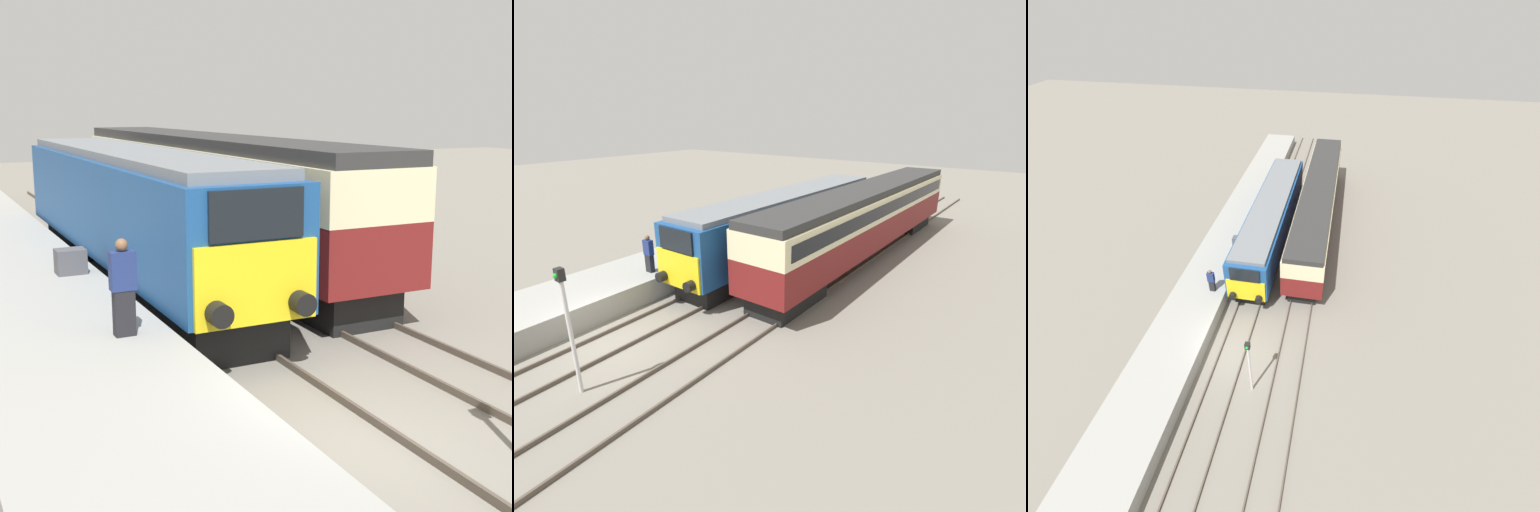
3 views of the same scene
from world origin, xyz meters
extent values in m
plane|color=slate|center=(0.00, 0.00, 0.00)|extent=(120.00, 120.00, 0.00)
cube|color=gray|center=(-3.30, 8.00, 0.51)|extent=(3.50, 50.00, 1.02)
cube|color=#4C4238|center=(-0.72, 5.00, 0.07)|extent=(0.07, 60.00, 0.14)
cube|color=#4C4238|center=(0.72, 5.00, 0.07)|extent=(0.07, 60.00, 0.14)
cube|color=#4C4238|center=(2.68, 5.00, 0.07)|extent=(0.07, 60.00, 0.14)
cube|color=#4C4238|center=(4.12, 5.00, 0.07)|extent=(0.07, 60.00, 0.14)
cube|color=black|center=(0.00, 5.92, 0.50)|extent=(2.03, 4.00, 1.00)
cube|color=black|center=(0.00, 16.85, 0.50)|extent=(2.03, 4.00, 1.00)
cube|color=navy|center=(0.00, 11.39, 2.29)|extent=(2.70, 15.93, 2.58)
cube|color=yellow|center=(0.00, 3.38, 1.77)|extent=(2.48, 0.10, 1.55)
cube|color=black|center=(0.00, 3.38, 3.06)|extent=(1.89, 0.10, 0.93)
cube|color=slate|center=(0.00, 11.39, 3.70)|extent=(2.38, 15.29, 0.24)
cylinder|color=black|center=(-0.85, 3.17, 1.35)|extent=(0.44, 0.35, 0.44)
cylinder|color=black|center=(0.85, 3.17, 1.35)|extent=(0.44, 0.35, 0.44)
cube|color=black|center=(3.40, 6.38, 0.47)|extent=(1.89, 3.60, 0.95)
cube|color=black|center=(3.40, 22.01, 0.47)|extent=(1.89, 3.60, 0.95)
cube|color=maroon|center=(3.40, 14.20, 1.72)|extent=(2.70, 20.03, 1.53)
cube|color=beige|center=(3.40, 14.20, 3.09)|extent=(2.71, 20.03, 1.21)
cube|color=black|center=(3.40, 14.20, 3.09)|extent=(2.75, 19.23, 0.66)
cube|color=#2D2D2D|center=(3.40, 14.20, 3.87)|extent=(2.48, 20.03, 0.36)
cube|color=black|center=(-2.40, 3.77, 1.43)|extent=(0.36, 0.24, 0.82)
cube|color=navy|center=(-2.40, 3.77, 2.19)|extent=(0.44, 0.26, 0.69)
sphere|color=brown|center=(-2.40, 3.77, 2.64)|extent=(0.22, 0.22, 0.22)
cube|color=#4C4C51|center=(-2.24, 8.99, 1.32)|extent=(0.70, 0.56, 0.60)
camera|label=1|loc=(-5.63, -7.99, 4.96)|focal=50.00mm
camera|label=2|loc=(12.09, -6.60, 7.82)|focal=28.00mm
camera|label=3|loc=(5.11, -11.24, 17.00)|focal=24.00mm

